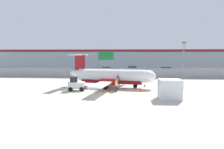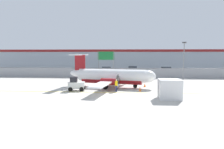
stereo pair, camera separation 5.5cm
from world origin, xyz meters
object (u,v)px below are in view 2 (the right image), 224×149
object	(u,v)px
traffic_cone_near_right	(145,85)
parked_car_0	(64,71)
traffic_cone_near_left	(140,89)
baggage_tug	(76,84)
parked_car_2	(133,69)
ground_crew_worker	(116,85)
cargo_container	(170,89)
highway_sign	(106,58)
commuter_airplane	(113,77)
apron_light_pole	(184,58)
parked_car_3	(166,70)
parked_car_1	(106,70)

from	to	relation	value
traffic_cone_near_right	parked_car_0	distance (m)	24.19
parked_car_0	traffic_cone_near_left	bearing A→B (deg)	-49.65
baggage_tug	parked_car_2	size ratio (longest dim) A/B	0.56
ground_crew_worker	cargo_container	bearing A→B (deg)	133.95
ground_crew_worker	traffic_cone_near_right	xyz separation A→B (m)	(4.15, 4.42, -0.64)
highway_sign	cargo_container	bearing A→B (deg)	-66.59
cargo_container	parked_car_0	distance (m)	31.46
ground_crew_worker	highway_sign	xyz separation A→B (m)	(-3.12, 17.64, 3.19)
traffic_cone_near_right	commuter_airplane	bearing A→B (deg)	-173.23
apron_light_pole	traffic_cone_near_left	bearing A→B (deg)	-126.07
traffic_cone_near_right	parked_car_3	world-z (taller)	parked_car_3
baggage_tug	parked_car_3	world-z (taller)	baggage_tug
cargo_container	parked_car_2	size ratio (longest dim) A/B	0.56
cargo_container	highway_sign	world-z (taller)	highway_sign
cargo_container	parked_car_2	bearing A→B (deg)	94.76
parked_car_0	parked_car_3	distance (m)	25.61
parked_car_2	parked_car_3	xyz separation A→B (m)	(8.23, -2.15, 0.00)
commuter_airplane	traffic_cone_near_right	xyz separation A→B (m)	(4.82, 0.57, -1.29)
traffic_cone_near_right	parked_car_3	size ratio (longest dim) A/B	0.15
traffic_cone_near_left	apron_light_pole	distance (m)	16.02
baggage_tug	highway_sign	bearing A→B (deg)	75.51
cargo_container	apron_light_pole	distance (m)	18.33
traffic_cone_near_left	parked_car_0	distance (m)	26.19
cargo_container	commuter_airplane	bearing A→B (deg)	131.63
parked_car_2	ground_crew_worker	bearing A→B (deg)	-91.12
baggage_tug	highway_sign	world-z (taller)	highway_sign
traffic_cone_near_left	parked_car_3	xyz separation A→B (m)	(8.27, 25.45, 0.58)
parked_car_0	baggage_tug	bearing A→B (deg)	-67.70
traffic_cone_near_right	parked_car_3	bearing A→B (deg)	71.47
traffic_cone_near_left	ground_crew_worker	bearing A→B (deg)	-167.02
commuter_airplane	parked_car_0	xyz separation A→B (m)	(-12.93, 16.99, -0.71)
ground_crew_worker	cargo_container	size ratio (longest dim) A/B	0.70
ground_crew_worker	traffic_cone_near_left	world-z (taller)	ground_crew_worker
baggage_tug	cargo_container	xyz separation A→B (m)	(11.64, -4.31, 0.24)
traffic_cone_near_left	parked_car_0	xyz separation A→B (m)	(-16.77, 20.11, 0.58)
traffic_cone_near_left	parked_car_2	xyz separation A→B (m)	(0.04, 27.60, 0.58)
traffic_cone_near_left	traffic_cone_near_right	bearing A→B (deg)	75.14
traffic_cone_near_right	parked_car_1	world-z (taller)	parked_car_1
parked_car_0	parked_car_1	xyz separation A→B (m)	(9.70, 4.36, 0.00)
cargo_container	baggage_tug	bearing A→B (deg)	159.26
ground_crew_worker	cargo_container	world-z (taller)	cargo_container
ground_crew_worker	traffic_cone_near_right	size ratio (longest dim) A/B	2.66
commuter_airplane	parked_car_0	world-z (taller)	commuter_airplane
traffic_cone_near_left	parked_car_3	distance (m)	26.77
traffic_cone_near_left	parked_car_2	bearing A→B (deg)	89.91
parked_car_1	parked_car_3	bearing A→B (deg)	-179.51
traffic_cone_near_right	parked_car_2	bearing A→B (deg)	92.24
commuter_airplane	traffic_cone_near_right	world-z (taller)	commuter_airplane
ground_crew_worker	apron_light_pole	world-z (taller)	apron_light_pole
parked_car_1	apron_light_pole	world-z (taller)	apron_light_pole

